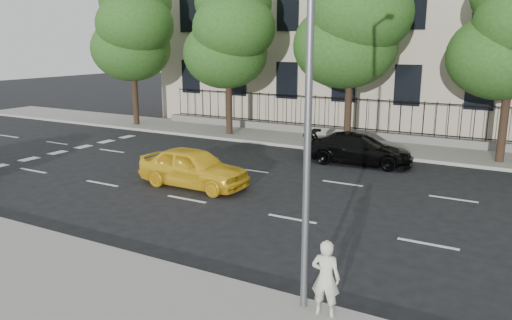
{
  "coord_description": "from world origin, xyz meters",
  "views": [
    {
      "loc": [
        6.06,
        -10.61,
        5.26
      ],
      "look_at": [
        -1.55,
        3.0,
        1.57
      ],
      "focal_mm": 35.0,
      "sensor_mm": 36.0,
      "label": 1
    }
  ],
  "objects_px": {
    "yellow_taxi": "(193,167)",
    "woman_near": "(326,278)",
    "black_sedan": "(359,149)",
    "street_light": "(321,48)"
  },
  "relations": [
    {
      "from": "woman_near",
      "to": "black_sedan",
      "type": "bearing_deg",
      "value": -81.41
    },
    {
      "from": "yellow_taxi",
      "to": "woman_near",
      "type": "relative_size",
      "value": 2.82
    },
    {
      "from": "street_light",
      "to": "black_sedan",
      "type": "bearing_deg",
      "value": 103.75
    },
    {
      "from": "street_light",
      "to": "woman_near",
      "type": "height_order",
      "value": "street_light"
    },
    {
      "from": "yellow_taxi",
      "to": "street_light",
      "type": "bearing_deg",
      "value": -127.29
    },
    {
      "from": "yellow_taxi",
      "to": "black_sedan",
      "type": "height_order",
      "value": "yellow_taxi"
    },
    {
      "from": "street_light",
      "to": "black_sedan",
      "type": "xyz_separation_m",
      "value": [
        -2.96,
        12.11,
        -4.47
      ]
    },
    {
      "from": "street_light",
      "to": "yellow_taxi",
      "type": "bearing_deg",
      "value": 141.83
    },
    {
      "from": "yellow_taxi",
      "to": "woman_near",
      "type": "distance_m",
      "value": 9.95
    },
    {
      "from": "black_sedan",
      "to": "woman_near",
      "type": "height_order",
      "value": "woman_near"
    }
  ]
}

